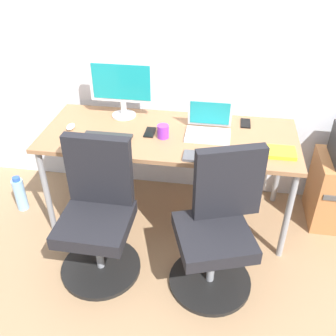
{
  "coord_description": "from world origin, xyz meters",
  "views": [
    {
      "loc": [
        0.36,
        -2.36,
        2.06
      ],
      "look_at": [
        0.0,
        -0.05,
        0.48
      ],
      "focal_mm": 41.02,
      "sensor_mm": 36.0,
      "label": 1
    }
  ],
  "objects_px": {
    "coffee_mug": "(163,131)",
    "office_chair_left": "(98,216)",
    "desktop_monitor": "(122,85)",
    "open_laptop": "(209,126)",
    "office_chair_right": "(218,229)",
    "water_bottle_on_floor": "(20,194)"
  },
  "relations": [
    {
      "from": "office_chair_left",
      "to": "desktop_monitor",
      "type": "relative_size",
      "value": 1.96
    },
    {
      "from": "office_chair_left",
      "to": "open_laptop",
      "type": "xyz_separation_m",
      "value": [
        0.65,
        0.63,
        0.38
      ]
    },
    {
      "from": "desktop_monitor",
      "to": "open_laptop",
      "type": "height_order",
      "value": "desktop_monitor"
    },
    {
      "from": "open_laptop",
      "to": "coffee_mug",
      "type": "bearing_deg",
      "value": -160.75
    },
    {
      "from": "office_chair_left",
      "to": "desktop_monitor",
      "type": "distance_m",
      "value": 0.98
    },
    {
      "from": "water_bottle_on_floor",
      "to": "coffee_mug",
      "type": "relative_size",
      "value": 3.37
    },
    {
      "from": "open_laptop",
      "to": "water_bottle_on_floor",
      "type": "bearing_deg",
      "value": -173.76
    },
    {
      "from": "office_chair_right",
      "to": "coffee_mug",
      "type": "bearing_deg",
      "value": 129.18
    },
    {
      "from": "water_bottle_on_floor",
      "to": "desktop_monitor",
      "type": "xyz_separation_m",
      "value": [
        0.82,
        0.34,
        0.85
      ]
    },
    {
      "from": "office_chair_left",
      "to": "water_bottle_on_floor",
      "type": "distance_m",
      "value": 0.99
    },
    {
      "from": "open_laptop",
      "to": "office_chair_right",
      "type": "bearing_deg",
      "value": -79.15
    },
    {
      "from": "water_bottle_on_floor",
      "to": "desktop_monitor",
      "type": "height_order",
      "value": "desktop_monitor"
    },
    {
      "from": "office_chair_left",
      "to": "water_bottle_on_floor",
      "type": "height_order",
      "value": "office_chair_left"
    },
    {
      "from": "office_chair_right",
      "to": "coffee_mug",
      "type": "relative_size",
      "value": 10.22
    },
    {
      "from": "office_chair_right",
      "to": "desktop_monitor",
      "type": "bearing_deg",
      "value": 133.99
    },
    {
      "from": "desktop_monitor",
      "to": "coffee_mug",
      "type": "distance_m",
      "value": 0.49
    },
    {
      "from": "desktop_monitor",
      "to": "water_bottle_on_floor",
      "type": "bearing_deg",
      "value": -157.63
    },
    {
      "from": "coffee_mug",
      "to": "office_chair_left",
      "type": "bearing_deg",
      "value": -123.18
    },
    {
      "from": "office_chair_left",
      "to": "open_laptop",
      "type": "relative_size",
      "value": 3.03
    },
    {
      "from": "office_chair_right",
      "to": "coffee_mug",
      "type": "height_order",
      "value": "office_chair_right"
    },
    {
      "from": "desktop_monitor",
      "to": "coffee_mug",
      "type": "bearing_deg",
      "value": -38.79
    },
    {
      "from": "coffee_mug",
      "to": "open_laptop",
      "type": "bearing_deg",
      "value": 19.25
    }
  ]
}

